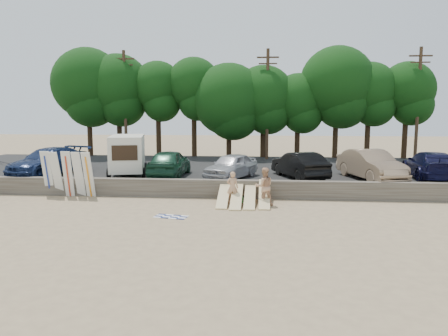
{
  "coord_description": "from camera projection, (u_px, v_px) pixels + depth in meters",
  "views": [
    {
      "loc": [
        1.6,
        -20.45,
        4.84
      ],
      "look_at": [
        -0.45,
        3.0,
        1.65
      ],
      "focal_mm": 35.0,
      "sensor_mm": 36.0,
      "label": 1
    }
  ],
  "objects": [
    {
      "name": "surfboard_upright_2",
      "position": [
        68.0,
        174.0,
        24.03
      ],
      "size": [
        0.52,
        0.56,
        2.57
      ],
      "primitive_type": "cube",
      "rotation": [
        0.19,
        0.0,
        0.03
      ],
      "color": "white",
      "rests_on": "ground"
    },
    {
      "name": "ground",
      "position": [
        228.0,
        210.0,
        20.97
      ],
      "size": [
        120.0,
        120.0,
        0.0
      ],
      "primitive_type": "plane",
      "color": "tan",
      "rests_on": "ground"
    },
    {
      "name": "beachgoer_b",
      "position": [
        264.0,
        187.0,
        21.96
      ],
      "size": [
        1.06,
        0.9,
        1.93
      ],
      "primitive_type": "imported",
      "rotation": [
        0.0,
        0.0,
        3.33
      ],
      "color": "tan",
      "rests_on": "ground"
    },
    {
      "name": "treeline",
      "position": [
        230.0,
        90.0,
        37.47
      ],
      "size": [
        32.79,
        6.73,
        9.5
      ],
      "color": "#382616",
      "rests_on": "parking_lot"
    },
    {
      "name": "beachgoer_a",
      "position": [
        233.0,
        187.0,
        22.55
      ],
      "size": [
        0.63,
        0.43,
        1.65
      ],
      "primitive_type": "imported",
      "rotation": [
        0.0,
        0.0,
        3.08
      ],
      "color": "tan",
      "rests_on": "ground"
    },
    {
      "name": "surfboard_upright_0",
      "position": [
        48.0,
        173.0,
        24.28
      ],
      "size": [
        0.51,
        0.61,
        2.55
      ],
      "primitive_type": "cube",
      "rotation": [
        0.21,
        0.0,
        0.02
      ],
      "color": "white",
      "rests_on": "ground"
    },
    {
      "name": "car_4",
      "position": [
        371.0,
        165.0,
        25.69
      ],
      "size": [
        3.3,
        5.63,
        1.75
      ],
      "primitive_type": "imported",
      "rotation": [
        0.0,
        0.0,
        0.29
      ],
      "color": "#92775C",
      "rests_on": "parking_lot"
    },
    {
      "name": "gear_bag",
      "position": [
        251.0,
        199.0,
        23.01
      ],
      "size": [
        0.34,
        0.31,
        0.22
      ],
      "primitive_type": "cube",
      "rotation": [
        0.0,
        0.0,
        0.2
      ],
      "color": "orange",
      "rests_on": "ground"
    },
    {
      "name": "car_2",
      "position": [
        231.0,
        166.0,
        26.14
      ],
      "size": [
        3.45,
        4.74,
        1.5
      ],
      "primitive_type": "imported",
      "rotation": [
        0.0,
        0.0,
        -0.43
      ],
      "color": "#B2B3B8",
      "rests_on": "parking_lot"
    },
    {
      "name": "surfboard_low_0",
      "position": [
        224.0,
        195.0,
        22.48
      ],
      "size": [
        0.56,
        2.91,
        0.88
      ],
      "primitive_type": "cube",
      "rotation": [
        0.27,
        0.0,
        0.0
      ],
      "color": "beige",
      "rests_on": "ground"
    },
    {
      "name": "parking_lot",
      "position": [
        239.0,
        172.0,
        31.29
      ],
      "size": [
        44.0,
        14.5,
        0.7
      ],
      "primitive_type": "cube",
      "color": "#282828",
      "rests_on": "ground"
    },
    {
      "name": "surfboard_low_1",
      "position": [
        237.0,
        196.0,
        22.23
      ],
      "size": [
        0.56,
        2.91,
        0.86
      ],
      "primitive_type": "cube",
      "rotation": [
        0.27,
        0.0,
        0.0
      ],
      "color": "beige",
      "rests_on": "ground"
    },
    {
      "name": "surfboard_low_2",
      "position": [
        250.0,
        196.0,
        22.28
      ],
      "size": [
        0.56,
        2.92,
        0.83
      ],
      "primitive_type": "cube",
      "rotation": [
        0.26,
        0.0,
        0.0
      ],
      "color": "beige",
      "rests_on": "ground"
    },
    {
      "name": "car_3",
      "position": [
        299.0,
        165.0,
        26.27
      ],
      "size": [
        3.34,
        5.08,
        1.58
      ],
      "primitive_type": "imported",
      "rotation": [
        0.0,
        0.0,
        3.52
      ],
      "color": "black",
      "rests_on": "parking_lot"
    },
    {
      "name": "car_1",
      "position": [
        170.0,
        163.0,
        26.89
      ],
      "size": [
        2.07,
        4.95,
        1.68
      ],
      "primitive_type": "imported",
      "rotation": [
        0.0,
        0.0,
        3.12
      ],
      "color": "#173F2A",
      "rests_on": "parking_lot"
    },
    {
      "name": "car_5",
      "position": [
        430.0,
        165.0,
        25.95
      ],
      "size": [
        2.79,
        5.84,
        1.64
      ],
      "primitive_type": "imported",
      "rotation": [
        0.0,
        0.0,
        3.05
      ],
      "color": "black",
      "rests_on": "parking_lot"
    },
    {
      "name": "car_0",
      "position": [
        49.0,
        162.0,
        27.52
      ],
      "size": [
        4.04,
        6.3,
        1.7
      ],
      "primitive_type": "imported",
      "rotation": [
        0.0,
        0.0,
        -0.31
      ],
      "color": "#15244B",
      "rests_on": "parking_lot"
    },
    {
      "name": "surfboard_upright_4",
      "position": [
        88.0,
        175.0,
        23.88
      ],
      "size": [
        0.53,
        0.7,
        2.54
      ],
      "primitive_type": "cube",
      "rotation": [
        0.24,
        0.0,
        -0.05
      ],
      "color": "white",
      "rests_on": "ground"
    },
    {
      "name": "surfboard_upright_3",
      "position": [
        79.0,
        174.0,
        23.99
      ],
      "size": [
        0.55,
        0.71,
        2.54
      ],
      "primitive_type": "cube",
      "rotation": [
        0.24,
        0.0,
        -0.07
      ],
      "color": "white",
      "rests_on": "ground"
    },
    {
      "name": "box_trailer",
      "position": [
        127.0,
        153.0,
        27.21
      ],
      "size": [
        2.91,
        4.26,
        2.5
      ],
      "rotation": [
        0.0,
        0.0,
        0.22
      ],
      "color": "silver",
      "rests_on": "parking_lot"
    },
    {
      "name": "utility_poles",
      "position": [
        267.0,
        102.0,
        35.87
      ],
      "size": [
        25.8,
        0.26,
        9.0
      ],
      "color": "#473321",
      "rests_on": "parking_lot"
    },
    {
      "name": "seawall",
      "position": [
        232.0,
        189.0,
        23.87
      ],
      "size": [
        44.0,
        0.5,
        1.0
      ],
      "primitive_type": "cube",
      "color": "#6B6356",
      "rests_on": "ground"
    },
    {
      "name": "beach_towel",
      "position": [
        171.0,
        217.0,
        19.74
      ],
      "size": [
        1.77,
        1.77,
        0.0
      ],
      "primitive_type": "plane",
      "rotation": [
        0.0,
        0.0,
        -0.2
      ],
      "color": "white",
      "rests_on": "ground"
    },
    {
      "name": "cooler",
      "position": [
        239.0,
        199.0,
        22.76
      ],
      "size": [
        0.43,
        0.37,
        0.32
      ],
      "primitive_type": "cube",
      "rotation": [
        0.0,
        0.0,
        -0.2
      ],
      "color": "#268C49",
      "rests_on": "ground"
    },
    {
      "name": "surfboard_upright_1",
      "position": [
        57.0,
        174.0,
        24.15
      ],
      "size": [
        0.56,
        0.76,
        2.53
      ],
      "primitive_type": "cube",
      "rotation": [
        0.26,
        0.0,
        -0.08
      ],
      "color": "white",
      "rests_on": "ground"
    },
    {
      "name": "surfboard_low_3",
      "position": [
        264.0,
        194.0,
        22.29
      ],
      "size": [
        0.56,
        2.85,
        1.06
      ],
      "primitive_type": "cube",
      "rotation": [
        0.34,
        0.0,
        0.0
      ],
      "color": "beige",
      "rests_on": "ground"
    }
  ]
}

